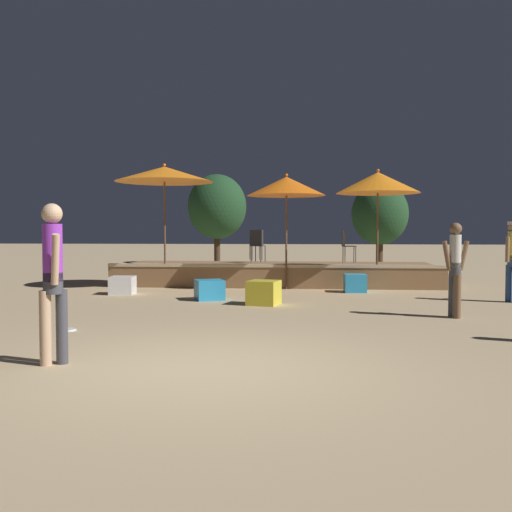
{
  "coord_description": "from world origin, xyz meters",
  "views": [
    {
      "loc": [
        1.11,
        -6.06,
        1.5
      ],
      "look_at": [
        0.0,
        5.86,
        0.98
      ],
      "focal_mm": 40.0,
      "sensor_mm": 36.0,
      "label": 1
    }
  ],
  "objects_px": {
    "patio_umbrella_1": "(286,186)",
    "bistro_chair_0": "(257,242)",
    "frisbee_disc": "(67,330)",
    "person_3": "(53,276)",
    "background_tree_1": "(380,214)",
    "bistro_chair_1": "(257,243)",
    "patio_umbrella_2": "(378,183)",
    "bistro_chair_2": "(346,243)",
    "cube_seat_3": "(123,285)",
    "cube_seat_2": "(355,283)",
    "patio_umbrella_0": "(164,174)",
    "cube_seat_0": "(210,290)",
    "background_tree_0": "(217,207)",
    "person_0": "(455,267)",
    "cube_seat_1": "(264,293)"
  },
  "relations": [
    {
      "from": "cube_seat_0",
      "to": "bistro_chair_1",
      "type": "distance_m",
      "value": 3.9
    },
    {
      "from": "patio_umbrella_0",
      "to": "person_0",
      "type": "distance_m",
      "value": 8.17
    },
    {
      "from": "patio_umbrella_0",
      "to": "person_3",
      "type": "bearing_deg",
      "value": -83.69
    },
    {
      "from": "patio_umbrella_2",
      "to": "bistro_chair_0",
      "type": "distance_m",
      "value": 4.16
    },
    {
      "from": "cube_seat_2",
      "to": "background_tree_1",
      "type": "height_order",
      "value": "background_tree_1"
    },
    {
      "from": "cube_seat_2",
      "to": "bistro_chair_0",
      "type": "distance_m",
      "value": 3.99
    },
    {
      "from": "frisbee_disc",
      "to": "background_tree_1",
      "type": "relative_size",
      "value": 0.07
    },
    {
      "from": "cube_seat_0",
      "to": "background_tree_0",
      "type": "xyz_separation_m",
      "value": [
        -2.04,
        13.6,
        2.4
      ]
    },
    {
      "from": "bistro_chair_2",
      "to": "background_tree_1",
      "type": "distance_m",
      "value": 7.79
    },
    {
      "from": "bistro_chair_2",
      "to": "background_tree_1",
      "type": "relative_size",
      "value": 0.26
    },
    {
      "from": "person_3",
      "to": "bistro_chair_0",
      "type": "bearing_deg",
      "value": -130.6
    },
    {
      "from": "background_tree_1",
      "to": "bistro_chair_1",
      "type": "bearing_deg",
      "value": -120.05
    },
    {
      "from": "patio_umbrella_2",
      "to": "cube_seat_3",
      "type": "bearing_deg",
      "value": -163.84
    },
    {
      "from": "patio_umbrella_1",
      "to": "cube_seat_2",
      "type": "xyz_separation_m",
      "value": [
        1.71,
        -0.6,
        -2.43
      ]
    },
    {
      "from": "person_0",
      "to": "patio_umbrella_2",
      "type": "bearing_deg",
      "value": -7.95
    },
    {
      "from": "cube_seat_3",
      "to": "bistro_chair_2",
      "type": "distance_m",
      "value": 6.16
    },
    {
      "from": "patio_umbrella_0",
      "to": "bistro_chair_1",
      "type": "relative_size",
      "value": 3.65
    },
    {
      "from": "cube_seat_3",
      "to": "person_0",
      "type": "relative_size",
      "value": 0.36
    },
    {
      "from": "person_0",
      "to": "bistro_chair_1",
      "type": "relative_size",
      "value": 1.83
    },
    {
      "from": "patio_umbrella_1",
      "to": "patio_umbrella_2",
      "type": "distance_m",
      "value": 2.36
    },
    {
      "from": "patio_umbrella_0",
      "to": "bistro_chair_2",
      "type": "height_order",
      "value": "patio_umbrella_0"
    },
    {
      "from": "background_tree_1",
      "to": "patio_umbrella_0",
      "type": "bearing_deg",
      "value": -127.78
    },
    {
      "from": "cube_seat_2",
      "to": "person_3",
      "type": "distance_m",
      "value": 8.97
    },
    {
      "from": "patio_umbrella_2",
      "to": "bistro_chair_0",
      "type": "height_order",
      "value": "patio_umbrella_2"
    },
    {
      "from": "patio_umbrella_1",
      "to": "background_tree_1",
      "type": "height_order",
      "value": "background_tree_1"
    },
    {
      "from": "background_tree_1",
      "to": "frisbee_disc",
      "type": "bearing_deg",
      "value": -112.98
    },
    {
      "from": "bistro_chair_0",
      "to": "patio_umbrella_2",
      "type": "bearing_deg",
      "value": 129.79
    },
    {
      "from": "patio_umbrella_2",
      "to": "cube_seat_1",
      "type": "height_order",
      "value": "patio_umbrella_2"
    },
    {
      "from": "bistro_chair_0",
      "to": "frisbee_disc",
      "type": "height_order",
      "value": "bistro_chair_0"
    },
    {
      "from": "patio_umbrella_0",
      "to": "cube_seat_0",
      "type": "bearing_deg",
      "value": -57.33
    },
    {
      "from": "person_3",
      "to": "background_tree_0",
      "type": "relative_size",
      "value": 0.44
    },
    {
      "from": "bistro_chair_2",
      "to": "cube_seat_3",
      "type": "bearing_deg",
      "value": 130.72
    },
    {
      "from": "patio_umbrella_2",
      "to": "bistro_chair_1",
      "type": "height_order",
      "value": "patio_umbrella_2"
    },
    {
      "from": "cube_seat_3",
      "to": "bistro_chair_1",
      "type": "height_order",
      "value": "bistro_chair_1"
    },
    {
      "from": "person_3",
      "to": "bistro_chair_2",
      "type": "relative_size",
      "value": 2.01
    },
    {
      "from": "person_3",
      "to": "cube_seat_0",
      "type": "bearing_deg",
      "value": -130.15
    },
    {
      "from": "patio_umbrella_2",
      "to": "bistro_chair_2",
      "type": "distance_m",
      "value": 1.97
    },
    {
      "from": "patio_umbrella_1",
      "to": "bistro_chair_0",
      "type": "bearing_deg",
      "value": 113.78
    },
    {
      "from": "patio_umbrella_0",
      "to": "cube_seat_2",
      "type": "relative_size",
      "value": 6.09
    },
    {
      "from": "cube_seat_2",
      "to": "bistro_chair_2",
      "type": "relative_size",
      "value": 0.6
    },
    {
      "from": "patio_umbrella_1",
      "to": "cube_seat_1",
      "type": "bearing_deg",
      "value": -95.91
    },
    {
      "from": "bistro_chair_1",
      "to": "background_tree_0",
      "type": "bearing_deg",
      "value": -55.23
    },
    {
      "from": "cube_seat_3",
      "to": "background_tree_1",
      "type": "xyz_separation_m",
      "value": [
        7.25,
        10.25,
        1.98
      ]
    },
    {
      "from": "cube_seat_0",
      "to": "bistro_chair_0",
      "type": "distance_m",
      "value": 4.79
    },
    {
      "from": "cube_seat_3",
      "to": "frisbee_disc",
      "type": "relative_size",
      "value": 2.34
    },
    {
      "from": "frisbee_disc",
      "to": "person_3",
      "type": "bearing_deg",
      "value": -69.98
    },
    {
      "from": "patio_umbrella_1",
      "to": "cube_seat_3",
      "type": "xyz_separation_m",
      "value": [
        -3.83,
        -1.55,
        -2.44
      ]
    },
    {
      "from": "patio_umbrella_1",
      "to": "cube_seat_2",
      "type": "relative_size",
      "value": 5.52
    },
    {
      "from": "patio_umbrella_2",
      "to": "bistro_chair_1",
      "type": "relative_size",
      "value": 3.44
    },
    {
      "from": "bistro_chair_2",
      "to": "patio_umbrella_0",
      "type": "bearing_deg",
      "value": 116.48
    }
  ]
}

